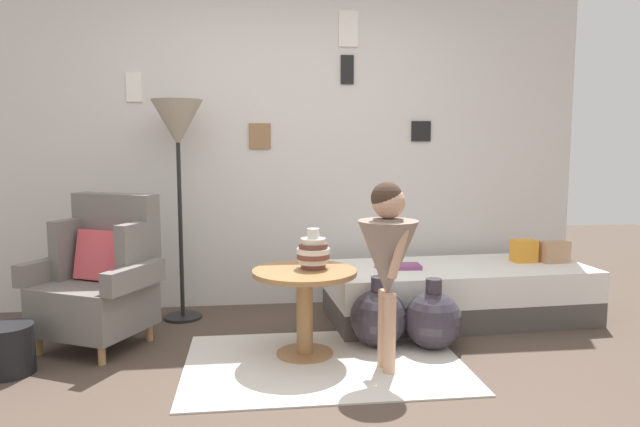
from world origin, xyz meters
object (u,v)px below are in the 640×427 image
Objects in this scene: armchair at (101,278)px; book_on_daybed at (405,266)px; demijohn_near at (378,318)px; person_child at (388,252)px; magazine_basket at (8,350)px; daybed at (458,292)px; vase_striped at (313,252)px; demijohn_far at (433,320)px; side_table at (305,293)px; floor_lamp at (178,132)px.

armchair is 2.08m from book_on_daybed.
book_on_daybed is 0.48× the size of demijohn_near.
person_child is 2.21m from magazine_basket.
magazine_basket is at bearing 174.16° from person_child.
daybed is at bearing 13.70° from magazine_basket.
vase_striped reaches higher than demijohn_far.
person_child is at bearing -41.14° from vase_striped.
magazine_basket is (-1.69, -0.08, -0.25)m from side_table.
side_table is 0.59× the size of person_child.
person_child is 4.93× the size of book_on_daybed.
vase_striped is (1.34, -0.33, 0.20)m from armchair.
armchair is 0.50× the size of daybed.
armchair is 2.13× the size of demijohn_near.
demijohn_far is (1.65, -0.85, -1.19)m from floor_lamp.
book_on_daybed is 0.61m from demijohn_near.
side_table is 0.84m from demijohn_far.
book_on_daybed is 0.79× the size of magazine_basket.
side_table is at bearing 145.81° from person_child.
demijohn_far is at bearing -27.23° from floor_lamp.
vase_striped is 1.12× the size of book_on_daybed.
demijohn_far is (0.38, 0.32, -0.50)m from person_child.
side_table is 2.27× the size of magazine_basket.
demijohn_near reaches higher than book_on_daybed.
vase_striped is 0.51m from person_child.
person_child is 2.38× the size of demijohn_near.
side_table is at bearing -152.64° from daybed.
book_on_daybed is at bearing 6.06° from armchair.
book_on_daybed is (0.79, 0.58, 0.02)m from side_table.
side_table reaches higher than demijohn_near.
demijohn_near is (0.05, 0.40, -0.50)m from person_child.
side_table reaches higher than daybed.
side_table is 1.39× the size of demijohn_near.
side_table reaches higher than book_on_daybed.
floor_lamp is at bearing 172.99° from daybed.
armchair is 3.94× the size of vase_striped.
vase_striped is 0.54× the size of demijohn_far.
vase_striped is 0.94m from book_on_daybed.
armchair is 3.46× the size of magazine_basket.
floor_lamp is at bearing 152.77° from demijohn_far.
armchair is 1.80m from demijohn_near.
armchair reaches higher than magazine_basket.
magazine_basket is (-1.74, -0.12, -0.50)m from vase_striped.
magazine_basket is at bearing -176.17° from vase_striped.
floor_lamp reaches higher than daybed.
demijohn_near is at bearing -144.28° from daybed.
vase_striped is 0.62m from demijohn_near.
vase_striped is 0.88m from demijohn_far.
daybed is 2.98m from magazine_basket.
person_child is (1.72, -0.66, 0.25)m from armchair.
book_on_daybed is 0.49× the size of demijohn_far.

